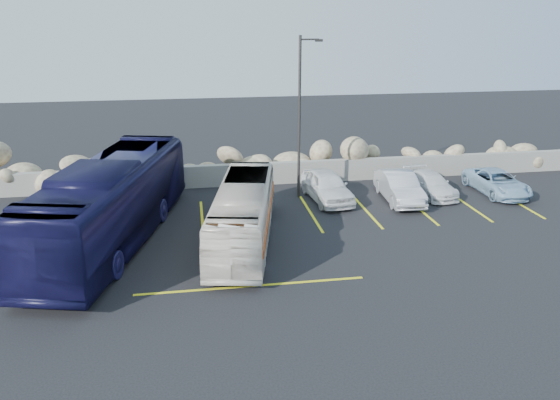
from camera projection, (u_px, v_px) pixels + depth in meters
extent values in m
plane|color=black|center=(281.00, 287.00, 18.88)|extent=(90.00, 90.00, 0.00)
cube|color=gray|center=(245.00, 174.00, 29.89)|extent=(60.00, 0.40, 1.20)
cube|color=yellow|center=(202.00, 219.00, 25.03)|extent=(0.12, 5.00, 0.01)
cube|color=yellow|center=(311.00, 213.00, 25.81)|extent=(0.12, 5.00, 0.01)
cube|color=yellow|center=(366.00, 210.00, 26.22)|extent=(0.12, 5.00, 0.01)
cube|color=yellow|center=(417.00, 207.00, 26.62)|extent=(0.12, 5.00, 0.01)
cube|color=yellow|center=(466.00, 204.00, 27.02)|extent=(0.12, 5.00, 0.01)
cube|color=yellow|center=(515.00, 201.00, 27.42)|extent=(0.12, 5.00, 0.01)
cube|color=yellow|center=(251.00, 286.00, 18.91)|extent=(8.00, 0.12, 0.01)
cylinder|color=#322F2C|center=(299.00, 120.00, 26.83)|extent=(0.14, 0.14, 8.00)
cylinder|color=#322F2C|center=(310.00, 39.00, 25.67)|extent=(0.90, 0.08, 0.08)
cube|color=#322F2C|center=(319.00, 40.00, 25.75)|extent=(0.35, 0.18, 0.12)
imported|color=silver|center=(243.00, 213.00, 22.22)|extent=(3.75, 9.12, 2.48)
imported|color=#111036|center=(111.00, 202.00, 22.09)|extent=(5.80, 12.68, 3.44)
imported|color=white|center=(327.00, 186.00, 27.41)|extent=(2.18, 4.50, 1.48)
imported|color=silver|center=(399.00, 187.00, 27.34)|extent=(1.78, 4.44, 1.43)
imported|color=white|center=(430.00, 184.00, 28.30)|extent=(1.90, 4.04, 1.14)
imported|color=#94B8D2|center=(497.00, 182.00, 28.48)|extent=(2.08, 4.36, 1.20)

